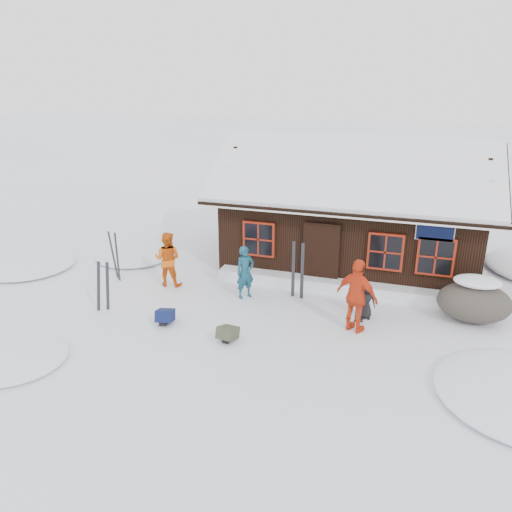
# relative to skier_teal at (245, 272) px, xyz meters

# --- Properties ---
(ground) EXTENTS (120.00, 120.00, 0.00)m
(ground) POSITION_rel_skier_teal_xyz_m (1.05, -0.96, -0.79)
(ground) COLOR white
(ground) RESTS_ON ground
(mountain_hut) EXTENTS (8.90, 6.09, 4.42)m
(mountain_hut) POSITION_rel_skier_teal_xyz_m (2.55, 4.02, 0.78)
(mountain_hut) COLOR black
(mountain_hut) RESTS_ON ground
(snow_drift) EXTENTS (7.60, 0.60, 0.35)m
(snow_drift) POSITION_rel_skier_teal_xyz_m (2.55, 1.29, -0.62)
(snow_drift) COLOR white
(snow_drift) RESTS_ON ground
(snow_mounds) EXTENTS (20.60, 13.20, 0.48)m
(snow_mounds) POSITION_rel_skier_teal_xyz_m (2.70, 0.90, -0.79)
(snow_mounds) COLOR white
(snow_mounds) RESTS_ON ground
(skier_teal) EXTENTS (0.67, 0.68, 1.59)m
(skier_teal) POSITION_rel_skier_teal_xyz_m (0.00, 0.00, 0.00)
(skier_teal) COLOR navy
(skier_teal) RESTS_ON ground
(skier_orange_left) EXTENTS (0.92, 0.76, 1.74)m
(skier_orange_left) POSITION_rel_skier_teal_xyz_m (-2.59, 0.13, 0.08)
(skier_orange_left) COLOR #D7580F
(skier_orange_left) RESTS_ON ground
(skier_orange_right) EXTENTS (1.25, 0.90, 1.96)m
(skier_orange_right) POSITION_rel_skier_teal_xyz_m (3.37, -1.10, 0.19)
(skier_orange_right) COLOR red
(skier_orange_right) RESTS_ON ground
(skier_crouched) EXTENTS (0.58, 0.47, 1.03)m
(skier_crouched) POSITION_rel_skier_teal_xyz_m (3.54, -0.28, -0.28)
(skier_crouched) COLOR black
(skier_crouched) RESTS_ON ground
(boulder) EXTENTS (1.92, 1.44, 1.13)m
(boulder) POSITION_rel_skier_teal_xyz_m (6.31, 0.47, -0.23)
(boulder) COLOR #49433A
(boulder) RESTS_ON ground
(ski_pair_left) EXTENTS (0.45, 0.20, 1.51)m
(ski_pair_left) POSITION_rel_skier_teal_xyz_m (-3.48, -2.02, -0.09)
(ski_pair_left) COLOR black
(ski_pair_left) RESTS_ON ground
(ski_pair_mid) EXTENTS (0.47, 0.27, 1.61)m
(ski_pair_mid) POSITION_rel_skier_teal_xyz_m (-4.45, 0.10, -0.04)
(ski_pair_mid) COLOR black
(ski_pair_mid) RESTS_ON ground
(ski_pair_right) EXTENTS (0.39, 0.13, 1.78)m
(ski_pair_right) POSITION_rel_skier_teal_xyz_m (1.47, 0.45, 0.05)
(ski_pair_right) COLOR black
(ski_pair_right) RESTS_ON ground
(ski_poles) EXTENTS (0.24, 0.12, 1.32)m
(ski_poles) POSITION_rel_skier_teal_xyz_m (3.42, -0.67, -0.17)
(ski_poles) COLOR black
(ski_poles) RESTS_ON ground
(backpack_blue) EXTENTS (0.55, 0.65, 0.31)m
(backpack_blue) POSITION_rel_skier_teal_xyz_m (-1.50, -2.21, -0.64)
(backpack_blue) COLOR #0F1842
(backpack_blue) RESTS_ON ground
(backpack_olive) EXTENTS (0.47, 0.58, 0.29)m
(backpack_olive) POSITION_rel_skier_teal_xyz_m (0.42, -2.57, -0.65)
(backpack_olive) COLOR #3A3E2C
(backpack_olive) RESTS_ON ground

